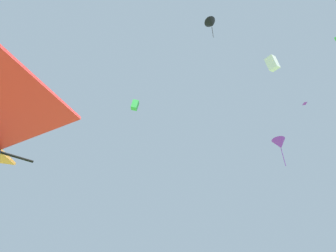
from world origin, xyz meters
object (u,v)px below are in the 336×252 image
object	(u,v)px
distant_kite_purple_low_right	(280,144)
distant_kite_white_far_center	(272,63)
distant_kite_purple_high_left	(305,103)
distant_kite_green_high_right	(135,105)
distant_kite_black_low_left	(211,24)

from	to	relation	value
distant_kite_purple_low_right	distant_kite_white_far_center	bearing A→B (deg)	-57.16
distant_kite_purple_high_left	distant_kite_green_high_right	size ratio (longest dim) A/B	0.62
distant_kite_black_low_left	distant_kite_green_high_right	distance (m)	10.27
distant_kite_white_far_center	distant_kite_green_high_right	size ratio (longest dim) A/B	1.53
distant_kite_purple_low_right	distant_kite_green_high_right	distance (m)	13.45
distant_kite_white_far_center	distant_kite_green_high_right	distance (m)	13.22
distant_kite_purple_low_right	distant_kite_green_high_right	xyz separation A→B (m)	(-8.92, -9.62, 3.00)
distant_kite_purple_high_left	distant_kite_green_high_right	bearing A→B (deg)	-117.31
distant_kite_black_low_left	distant_kite_purple_high_left	bearing A→B (deg)	80.35
distant_kite_purple_high_left	distant_kite_white_far_center	world-z (taller)	distant_kite_purple_high_left
distant_kite_black_low_left	distant_kite_green_high_right	bearing A→B (deg)	-167.80
distant_kite_white_far_center	distant_kite_black_low_left	world-z (taller)	distant_kite_black_low_left
distant_kite_purple_low_right	distant_kite_green_high_right	size ratio (longest dim) A/B	2.79
distant_kite_black_low_left	distant_kite_green_high_right	xyz separation A→B (m)	(-7.65, -1.65, -6.65)
distant_kite_purple_high_left	distant_kite_black_low_left	world-z (taller)	distant_kite_purple_high_left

